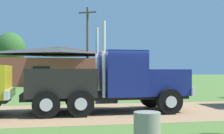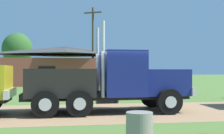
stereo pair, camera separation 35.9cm
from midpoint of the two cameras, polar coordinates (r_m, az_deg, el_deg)
The scene contains 7 objects.
ground_plane at distance 12.36m, azimuth 2.93°, elevation -8.84°, with size 200.00×200.00×0.00m, color #4F7130.
dirt_track at distance 12.36m, azimuth 2.93°, elevation -8.83°, with size 120.00×5.75×0.01m, color #9D7753.
truck_foreground_white at distance 12.13m, azimuth -0.01°, elevation -3.14°, with size 7.01×2.79×3.69m.
steel_barrel at distance 6.53m, azimuth 7.08°, elevation -12.52°, with size 0.60×0.60×0.83m, color gray.
shed_building at distance 35.69m, azimuth -9.04°, elevation 0.17°, with size 14.99×8.79×4.73m.
utility_pole_far at distance 34.07m, azimuth -3.52°, elevation 4.57°, with size 2.04×1.09×9.23m.
tree_mid at distance 51.12m, azimuth -18.15°, elevation 3.37°, with size 5.05×5.05×8.13m.
Camera 2 is at (-2.27, -12.02, 1.76)m, focal length 45.92 mm.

